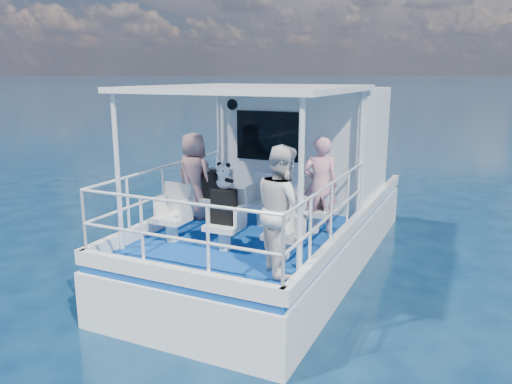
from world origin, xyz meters
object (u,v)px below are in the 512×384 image
Objects in this scene: passenger_port_fwd at (194,176)px; panda at (224,176)px; passenger_stbd_aft at (283,210)px; backpack_center at (224,206)px.

passenger_port_fwd is 1.73m from panda.
backpack_center is (-1.06, 0.42, -0.18)m from passenger_stbd_aft.
passenger_stbd_aft is at bearing 155.52° from passenger_port_fwd.
passenger_stbd_aft is 3.23× the size of backpack_center.
panda is at bearing 111.28° from backpack_center.
passenger_port_fwd is at bearing 15.18° from passenger_stbd_aft.
panda is at bearing 147.03° from passenger_port_fwd.
passenger_stbd_aft is (2.30, -1.63, 0.07)m from passenger_port_fwd.
passenger_stbd_aft is 1.16m from backpack_center.
panda is at bearing 27.71° from passenger_stbd_aft.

